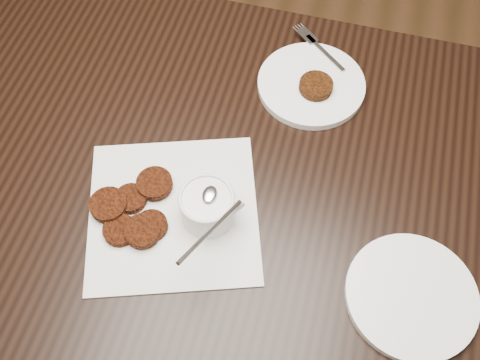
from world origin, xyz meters
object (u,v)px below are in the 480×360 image
Objects in this scene: sauce_ramekin at (206,197)px; plate_with_patty at (312,82)px; plate_empty at (411,296)px; napkin at (173,212)px; table at (228,253)px.

plate_with_patty is (0.12, 0.34, -0.05)m from sauce_ramekin.
plate_empty is (0.37, -0.06, -0.06)m from sauce_ramekin.
plate_with_patty is at bearing 62.33° from napkin.
napkin is 1.36× the size of plate_with_patty.
sauce_ramekin is at bearing -93.74° from table.
napkin is 1.38× the size of plate_empty.
plate_with_patty is at bearing 121.83° from plate_empty.
plate_empty is at bearing -6.41° from napkin.
napkin is at bearing -117.67° from plate_with_patty.
sauce_ramekin is 0.61× the size of plate_empty.
plate_with_patty reaches higher than table.
napkin is 2.26× the size of sauce_ramekin.
plate_with_patty is 1.01× the size of plate_empty.
plate_empty is (0.25, -0.40, -0.01)m from plate_with_patty.
plate_empty is at bearing -58.17° from plate_with_patty.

